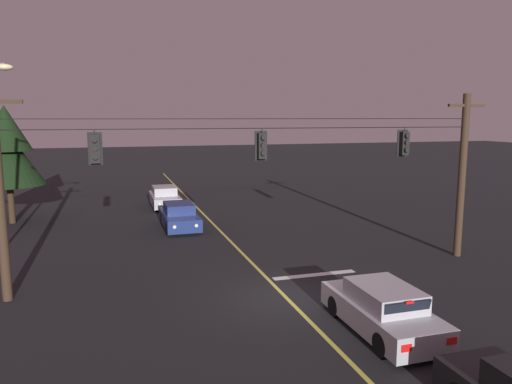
{
  "coord_description": "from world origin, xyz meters",
  "views": [
    {
      "loc": [
        -5.53,
        -14.65,
        6.06
      ],
      "look_at": [
        0.0,
        3.49,
        3.12
      ],
      "focal_mm": 33.71,
      "sensor_mm": 36.0,
      "label": 1
    }
  ],
  "objects_px": {
    "traffic_light_leftmost": "(95,149)",
    "car_oncoming_lead": "(179,217)",
    "traffic_light_left_inner": "(262,146)",
    "tree_verge_near": "(7,150)",
    "car_waiting_near_lane": "(382,310)",
    "car_oncoming_trailing": "(165,197)",
    "traffic_light_centre": "(405,143)"
  },
  "relations": [
    {
      "from": "traffic_light_leftmost",
      "to": "car_oncoming_lead",
      "type": "bearing_deg",
      "value": 66.06
    },
    {
      "from": "traffic_light_left_inner",
      "to": "car_waiting_near_lane",
      "type": "relative_size",
      "value": 0.28
    },
    {
      "from": "car_oncoming_lead",
      "to": "tree_verge_near",
      "type": "relative_size",
      "value": 0.65
    },
    {
      "from": "traffic_light_left_inner",
      "to": "car_oncoming_lead",
      "type": "height_order",
      "value": "traffic_light_left_inner"
    },
    {
      "from": "tree_verge_near",
      "to": "car_oncoming_trailing",
      "type": "bearing_deg",
      "value": 16.57
    },
    {
      "from": "traffic_light_leftmost",
      "to": "car_waiting_near_lane",
      "type": "xyz_separation_m",
      "value": [
        7.7,
        -5.74,
        -4.37
      ]
    },
    {
      "from": "traffic_light_leftmost",
      "to": "tree_verge_near",
      "type": "relative_size",
      "value": 0.18
    },
    {
      "from": "traffic_light_left_inner",
      "to": "tree_verge_near",
      "type": "height_order",
      "value": "tree_verge_near"
    },
    {
      "from": "traffic_light_leftmost",
      "to": "traffic_light_left_inner",
      "type": "bearing_deg",
      "value": 0.0
    },
    {
      "from": "traffic_light_centre",
      "to": "car_waiting_near_lane",
      "type": "relative_size",
      "value": 0.28
    },
    {
      "from": "traffic_light_leftmost",
      "to": "tree_verge_near",
      "type": "xyz_separation_m",
      "value": [
        -5.11,
        13.11,
        -0.75
      ]
    },
    {
      "from": "car_waiting_near_lane",
      "to": "tree_verge_near",
      "type": "relative_size",
      "value": 0.64
    },
    {
      "from": "traffic_light_centre",
      "to": "car_waiting_near_lane",
      "type": "bearing_deg",
      "value": -127.22
    },
    {
      "from": "traffic_light_left_inner",
      "to": "car_oncoming_trailing",
      "type": "xyz_separation_m",
      "value": [
        -1.99,
        15.8,
        -4.37
      ]
    },
    {
      "from": "car_oncoming_trailing",
      "to": "car_oncoming_lead",
      "type": "bearing_deg",
      "value": -89.49
    },
    {
      "from": "traffic_light_left_inner",
      "to": "traffic_light_centre",
      "type": "distance_m",
      "value": 6.14
    },
    {
      "from": "traffic_light_leftmost",
      "to": "traffic_light_left_inner",
      "type": "xyz_separation_m",
      "value": [
        5.93,
        0.0,
        0.0
      ]
    },
    {
      "from": "car_waiting_near_lane",
      "to": "tree_verge_near",
      "type": "bearing_deg",
      "value": 124.2
    },
    {
      "from": "car_waiting_near_lane",
      "to": "traffic_light_centre",
      "type": "bearing_deg",
      "value": 52.78
    },
    {
      "from": "traffic_light_leftmost",
      "to": "car_waiting_near_lane",
      "type": "bearing_deg",
      "value": -36.72
    },
    {
      "from": "traffic_light_left_inner",
      "to": "tree_verge_near",
      "type": "distance_m",
      "value": 17.15
    },
    {
      "from": "traffic_light_left_inner",
      "to": "car_oncoming_lead",
      "type": "xyz_separation_m",
      "value": [
        -1.93,
        9.02,
        -4.37
      ]
    },
    {
      "from": "traffic_light_left_inner",
      "to": "car_oncoming_trailing",
      "type": "relative_size",
      "value": 0.28
    },
    {
      "from": "traffic_light_left_inner",
      "to": "car_oncoming_trailing",
      "type": "distance_m",
      "value": 16.52
    },
    {
      "from": "car_waiting_near_lane",
      "to": "car_oncoming_lead",
      "type": "bearing_deg",
      "value": 104.07
    },
    {
      "from": "traffic_light_centre",
      "to": "tree_verge_near",
      "type": "bearing_deg",
      "value": 142.66
    },
    {
      "from": "traffic_light_leftmost",
      "to": "car_oncoming_lead",
      "type": "height_order",
      "value": "traffic_light_leftmost"
    },
    {
      "from": "tree_verge_near",
      "to": "traffic_light_leftmost",
      "type": "bearing_deg",
      "value": -68.7
    },
    {
      "from": "traffic_light_leftmost",
      "to": "car_oncoming_lead",
      "type": "distance_m",
      "value": 10.79
    },
    {
      "from": "traffic_light_centre",
      "to": "tree_verge_near",
      "type": "distance_m",
      "value": 21.62
    },
    {
      "from": "traffic_light_leftmost",
      "to": "car_oncoming_trailing",
      "type": "height_order",
      "value": "traffic_light_leftmost"
    },
    {
      "from": "traffic_light_leftmost",
      "to": "traffic_light_centre",
      "type": "xyz_separation_m",
      "value": [
        12.07,
        0.0,
        0.0
      ]
    }
  ]
}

